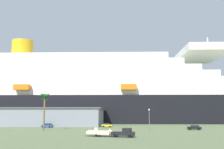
% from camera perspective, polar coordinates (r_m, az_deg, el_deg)
% --- Properties ---
extents(ground_plane, '(600.00, 600.00, 0.00)m').
position_cam_1_polar(ground_plane, '(112.06, -1.37, -11.68)').
color(ground_plane, '#66754C').
extents(cruise_ship, '(281.26, 59.89, 57.25)m').
position_cam_1_polar(cruise_ship, '(146.49, -6.67, -4.76)').
color(cruise_ship, black).
rests_on(cruise_ship, ground_plane).
extents(terminal_building, '(45.41, 28.20, 8.03)m').
position_cam_1_polar(terminal_building, '(117.71, -12.85, -9.36)').
color(terminal_building, gray).
rests_on(terminal_building, ground_plane).
extents(pickup_truck, '(5.85, 2.97, 2.20)m').
position_cam_1_polar(pickup_truck, '(62.00, 2.76, -13.19)').
color(pickup_truck, black).
rests_on(pickup_truck, ground_plane).
extents(small_boat_on_trailer, '(8.34, 3.14, 2.15)m').
position_cam_1_polar(small_boat_on_trailer, '(63.57, -2.36, -13.15)').
color(small_boat_on_trailer, '#595960').
rests_on(small_boat_on_trailer, ground_plane).
extents(palm_tree, '(3.35, 3.26, 12.18)m').
position_cam_1_polar(palm_tree, '(85.52, -15.17, -5.88)').
color(palm_tree, brown).
rests_on(palm_tree, ground_plane).
extents(street_lamp, '(0.56, 0.56, 7.10)m').
position_cam_1_polar(street_lamp, '(84.48, 8.52, -9.40)').
color(street_lamp, slate).
rests_on(street_lamp, ground_plane).
extents(parked_car_black_coupe, '(4.62, 2.11, 1.58)m').
position_cam_1_polar(parked_car_black_coupe, '(91.34, 18.32, -11.43)').
color(parked_car_black_coupe, black).
rests_on(parked_car_black_coupe, ground_plane).
extents(parked_car_yellow_taxi, '(4.39, 2.34, 1.58)m').
position_cam_1_polar(parked_car_yellow_taxi, '(102.94, -1.17, -11.49)').
color(parked_car_yellow_taxi, yellow).
rests_on(parked_car_yellow_taxi, ground_plane).
extents(parked_car_blue_suv, '(4.58, 2.52, 1.58)m').
position_cam_1_polar(parked_car_blue_suv, '(103.25, -14.58, -11.21)').
color(parked_car_blue_suv, '#264C99').
rests_on(parked_car_blue_suv, ground_plane).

